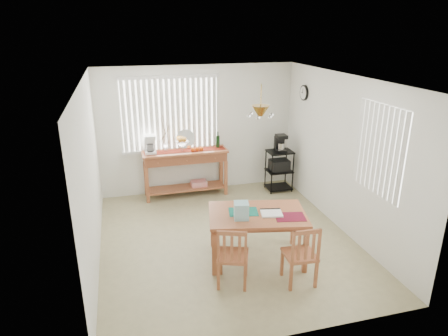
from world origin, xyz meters
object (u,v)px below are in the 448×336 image
object	(u,v)px
sideboard	(186,162)
chair_left	(233,256)
wire_cart	(279,167)
cart_items	(280,143)
dining_table	(257,218)
chair_right	(301,255)

from	to	relation	value
sideboard	chair_left	xyz separation A→B (m)	(0.07, -3.16, -0.28)
sideboard	chair_left	world-z (taller)	sideboard
wire_cart	cart_items	world-z (taller)	cart_items
wire_cart	dining_table	world-z (taller)	wire_cart
chair_left	chair_right	distance (m)	0.91
wire_cart	dining_table	distance (m)	2.74
sideboard	cart_items	bearing A→B (deg)	-6.70
wire_cart	cart_items	distance (m)	0.51
wire_cart	sideboard	bearing A→B (deg)	173.03
dining_table	chair_left	bearing A→B (deg)	-134.65
wire_cart	chair_right	bearing A→B (deg)	-107.30
chair_left	dining_table	bearing A→B (deg)	45.35
wire_cart	chair_left	bearing A→B (deg)	-122.49
sideboard	wire_cart	xyz separation A→B (m)	(1.93, -0.24, -0.20)
chair_left	sideboard	bearing A→B (deg)	91.30
chair_left	chair_right	size ratio (longest dim) A/B	1.00
chair_left	wire_cart	bearing A→B (deg)	57.51
chair_left	cart_items	bearing A→B (deg)	57.59
cart_items	chair_left	size ratio (longest dim) A/B	0.40
sideboard	cart_items	size ratio (longest dim) A/B	4.76
dining_table	chair_right	xyz separation A→B (m)	(0.36, -0.74, -0.23)
sideboard	dining_table	size ratio (longest dim) A/B	1.09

